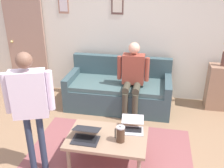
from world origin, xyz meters
TOP-DOWN VIEW (x-y plane):
  - ground_plane at (0.00, 0.00)m, footprint 7.68×7.68m
  - area_rug at (-0.14, 0.04)m, footprint 2.27×2.05m
  - back_wall at (0.00, -2.20)m, footprint 7.04×0.11m
  - interior_door at (1.99, -2.11)m, footprint 0.82×0.09m
  - couch at (-0.03, -1.65)m, footprint 1.89×0.87m
  - coffee_table at (-0.14, -0.06)m, footprint 1.03×0.67m
  - laptop_left at (0.11, 0.05)m, footprint 0.34×0.31m
  - laptop_center at (-0.44, -0.28)m, footprint 0.32×0.35m
  - french_press at (-0.32, 0.01)m, footprint 0.13×0.11m
  - side_shelf at (-1.84, -1.90)m, footprint 0.42×0.32m
  - flower_vase at (-1.84, -1.90)m, footprint 0.09×0.10m
  - person_standing at (0.70, 0.24)m, footprint 0.55×0.30m
  - person_seated at (-0.30, -1.42)m, footprint 0.55×0.51m

SIDE VIEW (x-z plane):
  - ground_plane at x=0.00m, z-range 0.00..0.00m
  - area_rug at x=-0.14m, z-range 0.00..0.01m
  - couch at x=-0.03m, z-range -0.13..0.75m
  - coffee_table at x=-0.14m, z-range 0.16..0.56m
  - side_shelf at x=-1.84m, z-range 0.00..0.83m
  - laptop_center at x=-0.44m, z-range 0.38..0.51m
  - laptop_left at x=0.11m, z-range 0.37..0.52m
  - french_press at x=-0.32m, z-range 0.39..0.63m
  - person_seated at x=-0.30m, z-range 0.09..1.37m
  - person_standing at x=0.70m, z-range 0.22..1.80m
  - flower_vase at x=-1.84m, z-range 0.77..1.26m
  - interior_door at x=1.99m, z-range 0.00..2.05m
  - back_wall at x=0.00m, z-range 0.00..2.70m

